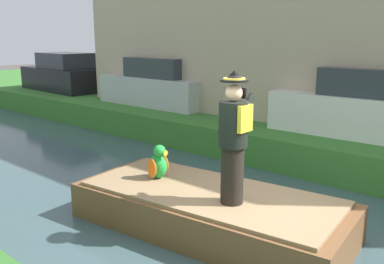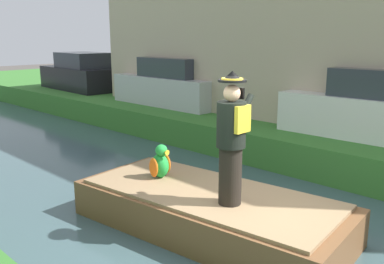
{
  "view_description": "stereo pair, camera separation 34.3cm",
  "coord_description": "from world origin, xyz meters",
  "px_view_note": "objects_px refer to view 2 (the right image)",
  "views": [
    {
      "loc": [
        -4.72,
        -2.85,
        3.01
      ],
      "look_at": [
        -0.12,
        1.14,
        1.61
      ],
      "focal_mm": 39.4,
      "sensor_mm": 36.0,
      "label": 1
    },
    {
      "loc": [
        -4.49,
        -3.1,
        3.01
      ],
      "look_at": [
        -0.12,
        1.14,
        1.61
      ],
      "focal_mm": 39.4,
      "sensor_mm": 36.0,
      "label": 2
    }
  ],
  "objects_px": {
    "person_pirate": "(231,139)",
    "parked_car_dark": "(81,74)",
    "parked_car_white": "(381,109)",
    "parked_car_silver": "(173,85)",
    "boat": "(209,210)",
    "parrot_plush": "(160,163)"
  },
  "relations": [
    {
      "from": "person_pirate",
      "to": "parked_car_dark",
      "type": "bearing_deg",
      "value": 79.69
    },
    {
      "from": "parked_car_white",
      "to": "parked_car_silver",
      "type": "xyz_separation_m",
      "value": [
        0.0,
        6.55,
        0.0
      ]
    },
    {
      "from": "parked_car_dark",
      "to": "parked_car_white",
      "type": "bearing_deg",
      "value": -90.0
    },
    {
      "from": "person_pirate",
      "to": "parked_car_dark",
      "type": "height_order",
      "value": "person_pirate"
    },
    {
      "from": "boat",
      "to": "parrot_plush",
      "type": "distance_m",
      "value": 1.15
    },
    {
      "from": "parrot_plush",
      "to": "parked_car_dark",
      "type": "height_order",
      "value": "parked_car_dark"
    },
    {
      "from": "parked_car_white",
      "to": "boat",
      "type": "bearing_deg",
      "value": 172.18
    },
    {
      "from": "person_pirate",
      "to": "parked_car_white",
      "type": "height_order",
      "value": "person_pirate"
    },
    {
      "from": "boat",
      "to": "parked_car_dark",
      "type": "bearing_deg",
      "value": 67.08
    },
    {
      "from": "boat",
      "to": "person_pirate",
      "type": "bearing_deg",
      "value": -105.16
    },
    {
      "from": "parrot_plush",
      "to": "parked_car_white",
      "type": "xyz_separation_m",
      "value": [
        4.91,
        -1.67,
        0.51
      ]
    },
    {
      "from": "parrot_plush",
      "to": "parked_car_silver",
      "type": "xyz_separation_m",
      "value": [
        4.91,
        4.87,
        0.51
      ]
    },
    {
      "from": "parked_car_silver",
      "to": "parrot_plush",
      "type": "bearing_deg",
      "value": -135.21
    },
    {
      "from": "boat",
      "to": "person_pirate",
      "type": "distance_m",
      "value": 1.35
    },
    {
      "from": "parrot_plush",
      "to": "parked_car_silver",
      "type": "height_order",
      "value": "parked_car_silver"
    },
    {
      "from": "parrot_plush",
      "to": "parked_car_silver",
      "type": "distance_m",
      "value": 6.94
    },
    {
      "from": "parrot_plush",
      "to": "parked_car_silver",
      "type": "relative_size",
      "value": 0.14
    },
    {
      "from": "person_pirate",
      "to": "parrot_plush",
      "type": "distance_m",
      "value": 1.67
    },
    {
      "from": "person_pirate",
      "to": "parrot_plush",
      "type": "xyz_separation_m",
      "value": [
        0.05,
        1.53,
        -0.68
      ]
    },
    {
      "from": "parrot_plush",
      "to": "person_pirate",
      "type": "bearing_deg",
      "value": -92.03
    },
    {
      "from": "boat",
      "to": "parrot_plush",
      "type": "relative_size",
      "value": 7.68
    },
    {
      "from": "person_pirate",
      "to": "parked_car_dark",
      "type": "distance_m",
      "value": 12.92
    }
  ]
}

